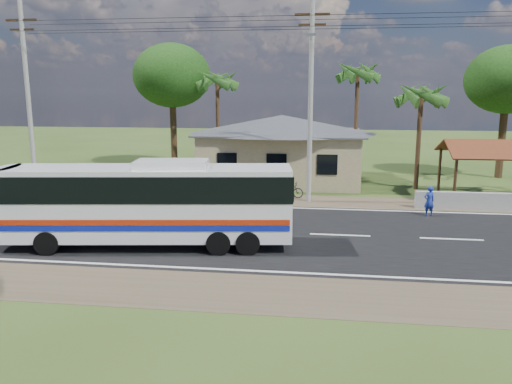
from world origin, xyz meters
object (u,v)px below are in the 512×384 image
Objects in this scene: waiting_shed at (492,150)px; person at (429,201)px; coach_bus at (149,198)px; motorcycle at (288,190)px.

waiting_shed is 3.50× the size of person.
coach_bus is 6.35× the size of motorcycle.
person is (-4.15, -4.60, -1.99)m from waiting_shed.
motorcycle is (4.67, 9.83, -1.47)m from coach_bus.
person is at bearing -132.04° from waiting_shed.
person is at bearing -107.47° from motorcycle.
coach_bus reaches higher than motorcycle.
coach_bus is at bearing 8.44° from person.
motorcycle is (-11.18, -1.13, -2.27)m from waiting_shed.
coach_bus is at bearing 163.37° from motorcycle.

